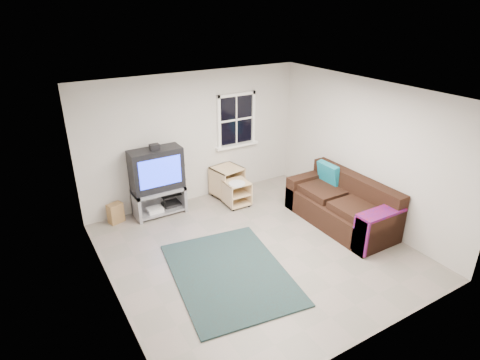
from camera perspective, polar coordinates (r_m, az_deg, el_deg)
room at (r=8.36m, az=-0.51°, el=8.09°), size 4.60×4.62×4.60m
tv_unit at (r=7.67m, az=-11.72°, el=0.50°), size 0.97×0.48×1.42m
av_rack at (r=7.96m, az=-9.73°, el=-1.22°), size 0.49×0.36×0.99m
side_table_left at (r=8.39m, az=-2.03°, el=-0.09°), size 0.64×0.64×0.65m
side_table_right at (r=8.04m, az=-0.58°, el=-1.60°), size 0.47×0.50×0.54m
sofa at (r=7.61m, az=14.33°, el=-3.66°), size 0.94×2.12×0.97m
shag_rug at (r=6.25m, az=-1.47°, el=-13.10°), size 1.92×2.44×0.03m
paper_bag at (r=7.81m, az=-17.28°, el=-4.51°), size 0.31×0.24×0.38m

